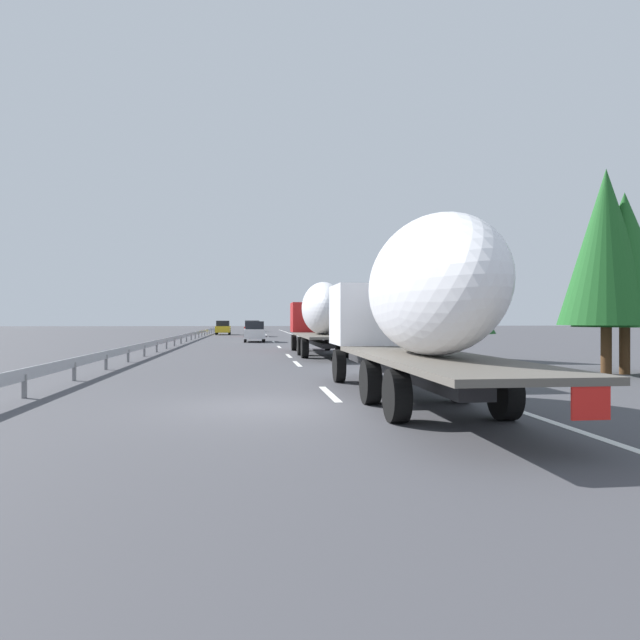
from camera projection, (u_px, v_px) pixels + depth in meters
The scene contains 26 objects.
ground_plane at pixel (253, 341), 52.59m from camera, with size 260.00×260.00×0.00m, color #424247.
lane_stripe_0 at pixel (330, 394), 15.11m from camera, with size 3.20×0.20×0.01m, color white.
lane_stripe_1 at pixel (297, 364), 25.44m from camera, with size 3.20×0.20×0.01m, color white.
lane_stripe_2 at pixel (289, 356), 31.01m from camera, with size 3.20×0.20×0.01m, color white.
lane_stripe_3 at pixel (279, 347), 41.25m from camera, with size 3.20×0.20×0.01m, color white.
lane_stripe_4 at pixel (274, 342), 50.96m from camera, with size 3.20×0.20×0.01m, color white.
lane_stripe_5 at pixel (268, 337), 66.18m from camera, with size 3.20×0.20×0.01m, color white.
lane_stripe_6 at pixel (266, 335), 74.69m from camera, with size 3.20×0.20×0.01m, color white.
lane_stripe_7 at pixel (265, 334), 80.59m from camera, with size 3.20×0.20×0.01m, color white.
lane_stripe_8 at pixel (265, 334), 81.58m from camera, with size 3.20×0.20×0.01m, color white.
lane_stripe_9 at pixel (262, 331), 98.77m from camera, with size 3.20×0.20×0.01m, color white.
edge_line_right at pixel (307, 339), 58.23m from camera, with size 110.00×0.20×0.01m, color white.
truck_lead at pixel (320, 314), 31.96m from camera, with size 13.56×2.55×4.03m.
truck_trailing at pixel (413, 301), 13.61m from camera, with size 13.09×2.55×4.26m.
car_white_van at pixel (254, 331), 50.81m from camera, with size 4.70×1.85×1.86m.
car_yellow_coupe at pixel (223, 328), 75.14m from camera, with size 4.39×1.92×1.88m.
car_black_suv at pixel (254, 326), 94.35m from camera, with size 4.22×1.73×1.81m.
car_red_compact at pixel (252, 328), 67.26m from camera, with size 4.76×1.88×1.91m.
road_sign at pixel (325, 316), 53.12m from camera, with size 0.10×0.90×3.47m.
tree_0 at pixel (389, 308), 55.22m from camera, with size 3.16×3.16×5.00m.
tree_1 at pixel (625, 260), 20.56m from camera, with size 3.62×3.62×6.65m.
tree_2 at pixel (393, 301), 52.51m from camera, with size 3.83×3.83×5.75m.
tree_3 at pixel (455, 294), 28.00m from camera, with size 3.91×3.91×5.21m.
tree_4 at pixel (322, 310), 100.49m from camera, with size 3.56×3.56×5.48m.
tree_5 at pixel (606, 247), 20.49m from camera, with size 3.37×3.37×7.50m.
guardrail_median at pixel (191, 334), 54.83m from camera, with size 94.00×0.10×0.76m.
Camera 1 is at (-12.96, 0.32, 1.99)m, focal length 31.65 mm.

